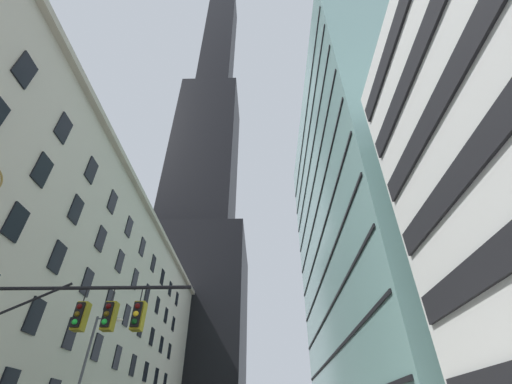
# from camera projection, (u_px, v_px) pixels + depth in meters

# --- Properties ---
(station_building) EXTENTS (16.54, 66.97, 26.56)m
(station_building) POSITION_uv_depth(u_px,v_px,m) (56.00, 307.00, 36.42)
(station_building) COLOR beige
(station_building) RESTS_ON ground
(dark_skyscraper) EXTENTS (28.88, 28.88, 213.78)m
(dark_skyscraper) POSITION_uv_depth(u_px,v_px,m) (201.00, 192.00, 103.75)
(dark_skyscraper) COLOR black
(dark_skyscraper) RESTS_ON ground
(glass_office_midrise) EXTENTS (19.90, 37.31, 45.52)m
(glass_office_midrise) POSITION_uv_depth(u_px,v_px,m) (397.00, 224.00, 40.39)
(glass_office_midrise) COLOR gray
(glass_office_midrise) RESTS_ON ground
(traffic_signal_mast) EXTENTS (8.21, 0.63, 6.68)m
(traffic_signal_mast) POSITION_uv_depth(u_px,v_px,m) (66.00, 330.00, 12.03)
(traffic_signal_mast) COLOR black
(traffic_signal_mast) RESTS_ON sidewalk_left
(street_lamppost) EXTENTS (2.06, 0.32, 8.80)m
(street_lamppost) POSITION_uv_depth(u_px,v_px,m) (86.00, 372.00, 22.23)
(street_lamppost) COLOR #47474C
(street_lamppost) RESTS_ON sidewalk_left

